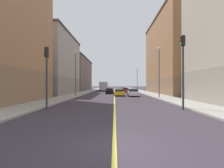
{
  "coord_description": "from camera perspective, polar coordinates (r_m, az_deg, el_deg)",
  "views": [
    {
      "loc": [
        0.01,
        -6.21,
        2.17
      ],
      "look_at": [
        -0.71,
        42.92,
        2.31
      ],
      "focal_mm": 28.34,
      "sensor_mm": 36.0,
      "label": 1
    }
  ],
  "objects": [
    {
      "name": "car_maroon",
      "position": [
        42.12,
        5.98,
        -2.31
      ],
      "size": [
        1.83,
        4.46,
        1.22
      ],
      "color": "maroon",
      "rests_on": "ground"
    },
    {
      "name": "street_lamp_left_near",
      "position": [
        28.49,
        14.99,
        5.21
      ],
      "size": [
        0.36,
        0.36,
        7.82
      ],
      "color": "#4C4C51",
      "rests_on": "ground"
    },
    {
      "name": "sidewalk_right",
      "position": [
        55.84,
        -7.53,
        -2.32
      ],
      "size": [
        3.52,
        168.0,
        0.15
      ],
      "primitive_type": "cube",
      "color": "#9E9B93",
      "rests_on": "ground"
    },
    {
      "name": "building_right_midblock",
      "position": [
        43.0,
        -19.5,
        6.04
      ],
      "size": [
        10.29,
        19.43,
        13.6
      ],
      "color": "gray",
      "rests_on": "ground"
    },
    {
      "name": "street_lamp_left_far",
      "position": [
        54.74,
        8.12,
        2.32
      ],
      "size": [
        0.36,
        0.36,
        7.27
      ],
      "color": "#4C4C51",
      "rests_on": "ground"
    },
    {
      "name": "box_truck",
      "position": [
        56.25,
        -2.7,
        -0.77
      ],
      "size": [
        2.56,
        6.72,
        2.96
      ],
      "color": "maroon",
      "rests_on": "ground"
    },
    {
      "name": "building_right_distant",
      "position": [
        65.25,
        -12.35,
        3.01
      ],
      "size": [
        10.29,
        25.53,
        11.55
      ],
      "color": "brown",
      "rests_on": "ground"
    },
    {
      "name": "building_left_mid",
      "position": [
        45.69,
        20.02,
        8.65
      ],
      "size": [
        10.29,
        25.62,
        18.31
      ],
      "color": "#8F6B4F",
      "rests_on": "ground"
    },
    {
      "name": "car_blue",
      "position": [
        64.62,
        -2.51,
        -1.56
      ],
      "size": [
        1.91,
        4.26,
        1.2
      ],
      "color": "#23389E",
      "rests_on": "ground"
    },
    {
      "name": "car_black",
      "position": [
        41.42,
        -0.79,
        -2.29
      ],
      "size": [
        1.84,
        4.02,
        1.31
      ],
      "color": "black",
      "rests_on": "ground"
    },
    {
      "name": "street_lamp_right_near",
      "position": [
        32.24,
        -11.66,
        4.77
      ],
      "size": [
        0.36,
        0.36,
        8.03
      ],
      "color": "#4C4C51",
      "rests_on": "ground"
    },
    {
      "name": "car_white",
      "position": [
        32.8,
        6.86,
        -2.79
      ],
      "size": [
        1.93,
        4.15,
        1.35
      ],
      "color": "white",
      "rests_on": "ground"
    },
    {
      "name": "car_yellow",
      "position": [
        33.96,
        2.29,
        -2.76
      ],
      "size": [
        1.88,
        4.52,
        1.26
      ],
      "color": "gold",
      "rests_on": "ground"
    },
    {
      "name": "lane_center_stripe",
      "position": [
        55.25,
        0.82,
        -2.41
      ],
      "size": [
        0.16,
        154.0,
        0.01
      ],
      "primitive_type": "cube",
      "color": "#E5D14C",
      "rests_on": "ground"
    },
    {
      "name": "traffic_light_left_near",
      "position": [
        16.58,
        21.91,
        6.6
      ],
      "size": [
        0.4,
        0.32,
        6.41
      ],
      "color": "#2D2D2D",
      "rests_on": "ground"
    },
    {
      "name": "sidewalk_left",
      "position": [
        55.84,
        9.17,
        -2.31
      ],
      "size": [
        3.52,
        168.0,
        0.15
      ],
      "primitive_type": "cube",
      "color": "#9E9B93",
      "rests_on": "ground"
    },
    {
      "name": "traffic_light_right_near",
      "position": [
        16.54,
        -20.39,
        4.66
      ],
      "size": [
        0.4,
        0.32,
        5.44
      ],
      "color": "#2D2D2D",
      "rests_on": "ground"
    },
    {
      "name": "ground_plane",
      "position": [
        6.57,
        0.78,
        -19.45
      ],
      "size": [
        400.0,
        400.0,
        0.0
      ],
      "primitive_type": "plane",
      "color": "#372F39",
      "rests_on": "ground"
    },
    {
      "name": "car_red",
      "position": [
        51.66,
        4.35,
        -1.88
      ],
      "size": [
        1.96,
        4.64,
        1.23
      ],
      "color": "red",
      "rests_on": "ground"
    },
    {
      "name": "car_orange",
      "position": [
        62.48,
        3.87,
        -1.62
      ],
      "size": [
        1.87,
        4.0,
        1.18
      ],
      "color": "orange",
      "rests_on": "ground"
    }
  ]
}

